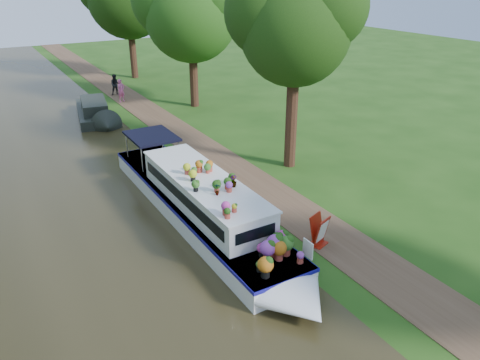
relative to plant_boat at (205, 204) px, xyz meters
name	(u,v)px	position (x,y,z in m)	size (l,w,h in m)	color
ground	(256,209)	(2.25, 0.07, -0.85)	(100.00, 100.00, 0.00)	#1E4411
canal_water	(104,252)	(-3.75, 0.07, -0.84)	(10.00, 100.00, 0.02)	#2B2512
towpath	(281,202)	(3.45, 0.07, -0.84)	(2.20, 100.00, 0.03)	#4F3825
plant_boat	(205,204)	(0.00, 0.00, 0.00)	(2.29, 13.52, 2.28)	white
tree_near_overhang	(295,21)	(6.04, 3.13, 5.75)	(5.52, 5.28, 8.99)	black
tree_near_mid	(190,7)	(6.73, 15.15, 5.58)	(6.90, 6.60, 9.40)	black
second_boat	(95,112)	(-0.01, 15.35, -0.35)	(2.78, 6.63, 1.23)	black
sandwich_board	(319,232)	(2.70, -3.24, -0.34)	(0.72, 0.73, 1.06)	#A31B0B
pedestrian_pink	(121,91)	(2.75, 18.65, -0.04)	(0.57, 0.38, 1.57)	#EC6181
pedestrian_dark	(115,85)	(2.99, 20.76, -0.06)	(0.74, 0.58, 1.53)	black
verge_plant	(215,180)	(1.91, 2.87, -0.61)	(0.43, 0.38, 0.48)	#205C1B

